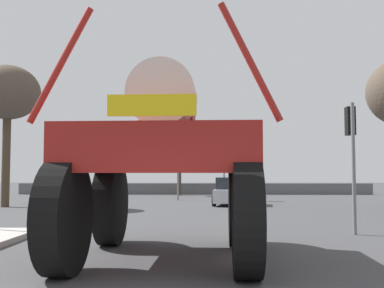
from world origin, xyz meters
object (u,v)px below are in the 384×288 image
at_px(traffic_signal_far_left, 178,163).
at_px(traffic_signal_near_right, 351,138).
at_px(sedan_ahead, 232,192).
at_px(bare_tree_far_center, 179,135).
at_px(bare_tree_left, 8,94).
at_px(traffic_signal_far_right, 224,155).
at_px(oversize_sprayer, 166,163).

bearing_deg(traffic_signal_far_left, traffic_signal_near_right, -69.88).
bearing_deg(traffic_signal_near_right, sedan_ahead, 102.66).
xyz_separation_m(traffic_signal_near_right, bare_tree_far_center, (-6.16, 22.62, 1.98)).
relative_size(bare_tree_left, bare_tree_far_center, 1.17).
bearing_deg(bare_tree_left, bare_tree_far_center, 55.84).
bearing_deg(traffic_signal_far_right, traffic_signal_near_right, -79.62).
distance_m(traffic_signal_near_right, traffic_signal_far_left, 17.19).
bearing_deg(sedan_ahead, bare_tree_far_center, 26.00).
bearing_deg(traffic_signal_far_left, bare_tree_left, -145.59).
distance_m(sedan_ahead, bare_tree_left, 13.11).
height_order(sedan_ahead, traffic_signal_far_right, traffic_signal_far_right).
relative_size(traffic_signal_far_left, traffic_signal_far_right, 0.84).
bearing_deg(bare_tree_far_center, bare_tree_left, -124.16).
relative_size(sedan_ahead, bare_tree_far_center, 0.68).
bearing_deg(traffic_signal_far_right, bare_tree_left, -152.98).
height_order(sedan_ahead, bare_tree_far_center, bare_tree_far_center).
distance_m(oversize_sprayer, traffic_signal_far_right, 20.23).
relative_size(sedan_ahead, traffic_signal_far_right, 1.08).
xyz_separation_m(sedan_ahead, bare_tree_far_center, (-3.44, 10.54, 4.05)).
height_order(traffic_signal_far_right, bare_tree_far_center, bare_tree_far_center).
height_order(oversize_sprayer, traffic_signal_far_left, oversize_sprayer).
bearing_deg(bare_tree_left, traffic_signal_near_right, -34.91).
distance_m(bare_tree_left, bare_tree_far_center, 15.07).
relative_size(oversize_sprayer, bare_tree_left, 0.75).
bearing_deg(bare_tree_far_center, traffic_signal_near_right, -74.77).
relative_size(sedan_ahead, traffic_signal_near_right, 1.12).
bearing_deg(traffic_signal_far_right, bare_tree_far_center, 116.27).
height_order(oversize_sprayer, traffic_signal_near_right, oversize_sprayer).
bearing_deg(traffic_signal_far_left, bare_tree_far_center, 92.19).
bearing_deg(oversize_sprayer, bare_tree_far_center, 4.48).
bearing_deg(sedan_ahead, traffic_signal_far_left, 46.16).
bearing_deg(bare_tree_left, oversize_sprayer, -56.24).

